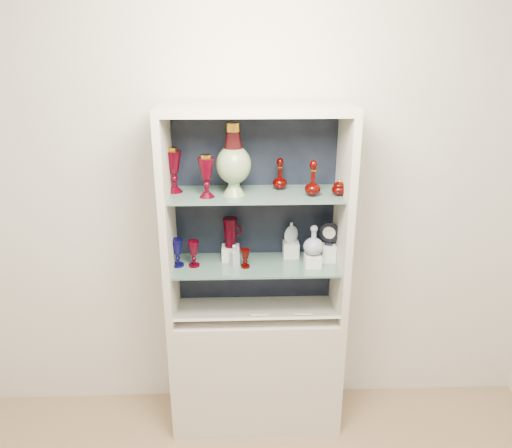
{
  "coord_description": "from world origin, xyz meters",
  "views": [
    {
      "loc": [
        -0.09,
        -1.03,
        2.25
      ],
      "look_at": [
        0.0,
        1.53,
        1.3
      ],
      "focal_mm": 35.0,
      "sensor_mm": 36.0,
      "label": 1
    }
  ],
  "objects_px": {
    "clear_square_bottle": "(235,255)",
    "ruby_pitcher": "(230,233)",
    "pedestal_lamp_left": "(174,170)",
    "cameo_medallion": "(329,233)",
    "ruby_goblet_small": "(245,258)",
    "flat_flask": "(291,232)",
    "pedestal_lamp_right": "(206,176)",
    "ruby_decanter_b": "(280,173)",
    "lidded_bowl": "(339,187)",
    "ruby_decanter_a": "(313,176)",
    "ruby_goblet_tall": "(194,254)",
    "clear_round_decanter": "(314,241)",
    "enamel_urn": "(234,159)",
    "cobalt_goblet": "(177,253)"
  },
  "relations": [
    {
      "from": "enamel_urn",
      "to": "cobalt_goblet",
      "type": "xyz_separation_m",
      "value": [
        -0.32,
        0.01,
        -0.53
      ]
    },
    {
      "from": "ruby_decanter_b",
      "to": "clear_round_decanter",
      "type": "height_order",
      "value": "ruby_decanter_b"
    },
    {
      "from": "clear_square_bottle",
      "to": "cameo_medallion",
      "type": "xyz_separation_m",
      "value": [
        0.54,
        0.05,
        0.11
      ]
    },
    {
      "from": "cameo_medallion",
      "to": "lidded_bowl",
      "type": "bearing_deg",
      "value": -54.95
    },
    {
      "from": "ruby_decanter_a",
      "to": "ruby_decanter_b",
      "type": "distance_m",
      "value": 0.21
    },
    {
      "from": "clear_round_decanter",
      "to": "enamel_urn",
      "type": "bearing_deg",
      "value": 177.2
    },
    {
      "from": "ruby_decanter_a",
      "to": "ruby_decanter_b",
      "type": "relative_size",
      "value": 1.16
    },
    {
      "from": "ruby_pitcher",
      "to": "clear_square_bottle",
      "type": "distance_m",
      "value": 0.14
    },
    {
      "from": "ruby_goblet_tall",
      "to": "enamel_urn",
      "type": "bearing_deg",
      "value": -0.45
    },
    {
      "from": "ruby_decanter_a",
      "to": "cobalt_goblet",
      "type": "distance_m",
      "value": 0.86
    },
    {
      "from": "clear_round_decanter",
      "to": "cameo_medallion",
      "type": "bearing_deg",
      "value": 34.3
    },
    {
      "from": "enamel_urn",
      "to": "clear_square_bottle",
      "type": "relative_size",
      "value": 2.97
    },
    {
      "from": "clear_round_decanter",
      "to": "clear_square_bottle",
      "type": "bearing_deg",
      "value": 177.42
    },
    {
      "from": "clear_square_bottle",
      "to": "cobalt_goblet",
      "type": "bearing_deg",
      "value": 178.16
    },
    {
      "from": "pedestal_lamp_left",
      "to": "lidded_bowl",
      "type": "distance_m",
      "value": 0.89
    },
    {
      "from": "pedestal_lamp_right",
      "to": "ruby_pitcher",
      "type": "height_order",
      "value": "pedestal_lamp_right"
    },
    {
      "from": "lidded_bowl",
      "to": "pedestal_lamp_left",
      "type": "bearing_deg",
      "value": 173.92
    },
    {
      "from": "pedestal_lamp_right",
      "to": "lidded_bowl",
      "type": "xyz_separation_m",
      "value": [
        0.7,
        0.01,
        -0.07
      ]
    },
    {
      "from": "pedestal_lamp_right",
      "to": "lidded_bowl",
      "type": "relative_size",
      "value": 2.56
    },
    {
      "from": "lidded_bowl",
      "to": "ruby_goblet_small",
      "type": "height_order",
      "value": "lidded_bowl"
    },
    {
      "from": "ruby_decanter_b",
      "to": "clear_square_bottle",
      "type": "relative_size",
      "value": 1.46
    },
    {
      "from": "lidded_bowl",
      "to": "ruby_decanter_a",
      "type": "bearing_deg",
      "value": -178.59
    },
    {
      "from": "clear_square_bottle",
      "to": "ruby_pitcher",
      "type": "bearing_deg",
      "value": 104.79
    },
    {
      "from": "flat_flask",
      "to": "clear_round_decanter",
      "type": "relative_size",
      "value": 0.76
    },
    {
      "from": "ruby_decanter_b",
      "to": "lidded_bowl",
      "type": "height_order",
      "value": "ruby_decanter_b"
    },
    {
      "from": "ruby_goblet_small",
      "to": "clear_square_bottle",
      "type": "bearing_deg",
      "value": 159.3
    },
    {
      "from": "pedestal_lamp_left",
      "to": "ruby_goblet_small",
      "type": "bearing_deg",
      "value": -12.3
    },
    {
      "from": "cameo_medallion",
      "to": "cobalt_goblet",
      "type": "bearing_deg",
      "value": -158.42
    },
    {
      "from": "ruby_goblet_tall",
      "to": "clear_square_bottle",
      "type": "height_order",
      "value": "ruby_goblet_tall"
    },
    {
      "from": "pedestal_lamp_left",
      "to": "cameo_medallion",
      "type": "xyz_separation_m",
      "value": [
        0.86,
        -0.01,
        -0.37
      ]
    },
    {
      "from": "ruby_decanter_b",
      "to": "ruby_goblet_tall",
      "type": "height_order",
      "value": "ruby_decanter_b"
    },
    {
      "from": "pedestal_lamp_right",
      "to": "ruby_decanter_b",
      "type": "bearing_deg",
      "value": 18.26
    },
    {
      "from": "ruby_goblet_small",
      "to": "flat_flask",
      "type": "relative_size",
      "value": 0.85
    },
    {
      "from": "ruby_goblet_small",
      "to": "flat_flask",
      "type": "bearing_deg",
      "value": 27.24
    },
    {
      "from": "ruby_pitcher",
      "to": "clear_round_decanter",
      "type": "height_order",
      "value": "ruby_pitcher"
    },
    {
      "from": "enamel_urn",
      "to": "ruby_decanter_a",
      "type": "bearing_deg",
      "value": -5.32
    },
    {
      "from": "enamel_urn",
      "to": "ruby_decanter_a",
      "type": "distance_m",
      "value": 0.43
    },
    {
      "from": "ruby_goblet_small",
      "to": "clear_round_decanter",
      "type": "distance_m",
      "value": 0.39
    },
    {
      "from": "ruby_decanter_a",
      "to": "cobalt_goblet",
      "type": "xyz_separation_m",
      "value": [
        -0.74,
        0.05,
        -0.45
      ]
    },
    {
      "from": "lidded_bowl",
      "to": "clear_square_bottle",
      "type": "distance_m",
      "value": 0.69
    },
    {
      "from": "pedestal_lamp_right",
      "to": "ruby_decanter_b",
      "type": "height_order",
      "value": "pedestal_lamp_right"
    },
    {
      "from": "lidded_bowl",
      "to": "ruby_pitcher",
      "type": "xyz_separation_m",
      "value": [
        -0.58,
        0.12,
        -0.3
      ]
    },
    {
      "from": "cobalt_goblet",
      "to": "ruby_pitcher",
      "type": "height_order",
      "value": "ruby_pitcher"
    },
    {
      "from": "clear_square_bottle",
      "to": "clear_round_decanter",
      "type": "xyz_separation_m",
      "value": [
        0.44,
        -0.02,
        0.09
      ]
    },
    {
      "from": "enamel_urn",
      "to": "cobalt_goblet",
      "type": "bearing_deg",
      "value": 178.46
    },
    {
      "from": "ruby_decanter_a",
      "to": "cobalt_goblet",
      "type": "relative_size",
      "value": 1.35
    },
    {
      "from": "ruby_goblet_tall",
      "to": "clear_round_decanter",
      "type": "relative_size",
      "value": 0.92
    },
    {
      "from": "clear_round_decanter",
      "to": "ruby_decanter_a",
      "type": "bearing_deg",
      "value": -139.46
    },
    {
      "from": "ruby_goblet_tall",
      "to": "ruby_goblet_small",
      "type": "distance_m",
      "value": 0.29
    },
    {
      "from": "ruby_goblet_small",
      "to": "clear_round_decanter",
      "type": "bearing_deg",
      "value": 0.42
    }
  ]
}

